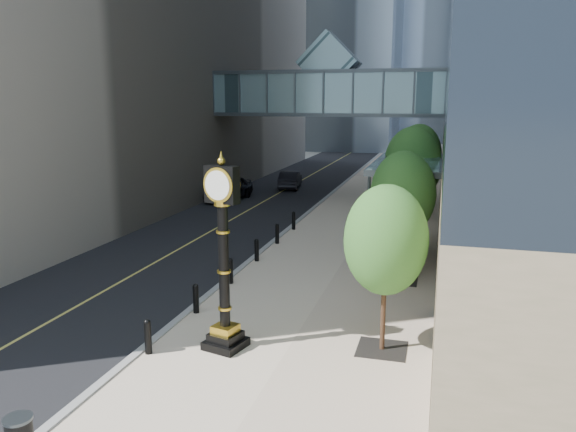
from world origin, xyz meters
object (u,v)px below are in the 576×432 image
object	(u,v)px
car_near	(229,188)
street_clock	(224,268)
pedestrian	(384,233)
car_far	(290,180)

from	to	relation	value
car_near	street_clock	bearing A→B (deg)	-64.46
pedestrian	car_far	bearing A→B (deg)	-87.32
car_near	car_far	size ratio (longest dim) A/B	1.16
street_clock	pedestrian	distance (m)	12.15
street_clock	pedestrian	xyz separation A→B (m)	(3.30, 11.60, -1.47)
car_near	car_far	bearing A→B (deg)	71.34
street_clock	pedestrian	size ratio (longest dim) A/B	3.00
pedestrian	car_near	distance (m)	16.65
car_near	car_far	world-z (taller)	car_near
street_clock	pedestrian	world-z (taller)	street_clock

